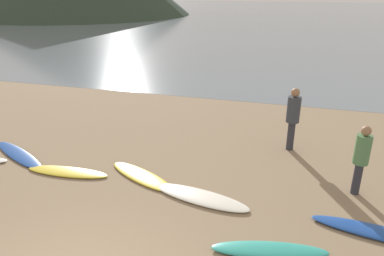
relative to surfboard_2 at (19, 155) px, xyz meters
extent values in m
cube|color=#8C7559|center=(4.09, 6.07, -0.13)|extent=(120.00, 120.00, 0.20)
cube|color=slate|center=(4.09, 56.56, -0.03)|extent=(140.00, 100.00, 0.01)
ellipsoid|color=#1E479E|center=(0.00, 0.00, 0.00)|extent=(2.41, 1.50, 0.07)
ellipsoid|color=yellow|center=(1.84, -0.47, 0.00)|extent=(2.13, 0.65, 0.07)
ellipsoid|color=yellow|center=(3.66, -0.15, 0.00)|extent=(2.09, 1.39, 0.07)
ellipsoid|color=silver|center=(5.27, -0.65, 0.01)|extent=(2.29, 1.01, 0.08)
ellipsoid|color=teal|center=(6.84, -1.94, 0.02)|extent=(2.06, 0.86, 0.10)
cylinder|color=#2D2D38|center=(7.00, 2.48, 0.38)|extent=(0.20, 0.20, 0.82)
cylinder|color=#333842|center=(7.00, 2.48, 1.14)|extent=(0.36, 0.36, 0.71)
sphere|color=#936B4C|center=(7.00, 2.48, 1.62)|extent=(0.23, 0.23, 0.23)
cylinder|color=#2D2D38|center=(8.47, 0.52, 0.34)|extent=(0.18, 0.18, 0.74)
cylinder|color=#4C7A4C|center=(8.47, 0.52, 1.03)|extent=(0.32, 0.32, 0.64)
sphere|color=#936B4C|center=(8.47, 0.52, 1.45)|extent=(0.21, 0.21, 0.21)
camera|label=1|loc=(6.95, -7.06, 4.24)|focal=33.58mm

